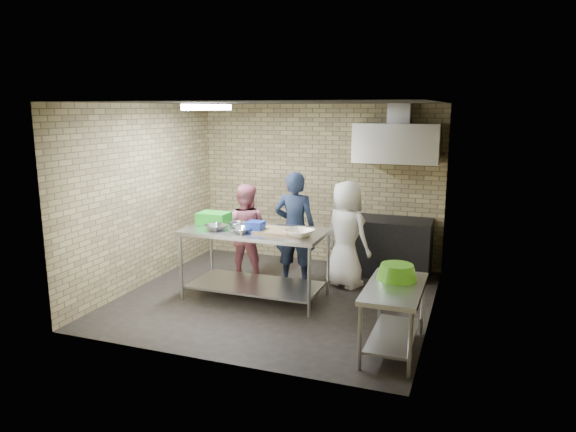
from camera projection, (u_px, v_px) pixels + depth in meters
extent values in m
plane|color=black|center=(277.00, 298.00, 7.44)|extent=(4.20, 4.20, 0.00)
plane|color=black|center=(276.00, 103.00, 6.90)|extent=(4.20, 4.20, 0.00)
cube|color=tan|center=(319.00, 184.00, 9.01)|extent=(4.20, 0.06, 2.70)
cube|color=tan|center=(204.00, 237.00, 5.33)|extent=(4.20, 0.06, 2.70)
cube|color=tan|center=(145.00, 195.00, 7.88)|extent=(0.06, 4.00, 2.70)
cube|color=tan|center=(435.00, 214.00, 6.47)|extent=(0.06, 4.00, 2.70)
cube|color=silver|center=(256.00, 264.00, 7.38)|extent=(1.96, 0.98, 0.98)
cube|color=silver|center=(393.00, 319.00, 5.75)|extent=(0.60, 1.20, 0.75)
cube|color=black|center=(392.00, 247.00, 8.42)|extent=(1.20, 0.70, 0.90)
cube|color=silver|center=(397.00, 143.00, 8.13)|extent=(1.30, 0.60, 0.60)
cube|color=#A5A8AD|center=(400.00, 113.00, 8.18)|extent=(0.35, 0.30, 0.30)
cube|color=#3F2B19|center=(418.00, 154.00, 8.24)|extent=(0.80, 0.20, 0.04)
cube|color=white|center=(208.00, 107.00, 7.25)|extent=(0.10, 1.25, 0.08)
cube|color=green|center=(214.00, 218.00, 7.61)|extent=(0.44, 0.33, 0.17)
cube|color=#1A39C4|center=(255.00, 227.00, 7.16)|extent=(0.22, 0.22, 0.14)
cube|color=tan|center=(278.00, 231.00, 7.14)|extent=(0.60, 0.46, 0.03)
imported|color=#A8AAAF|center=(216.00, 227.00, 7.26)|extent=(0.39, 0.39, 0.08)
imported|color=#BBBDC3|center=(237.00, 225.00, 7.42)|extent=(0.30, 0.30, 0.07)
imported|color=silver|center=(242.00, 230.00, 7.10)|extent=(0.36, 0.36, 0.07)
imported|color=beige|center=(300.00, 233.00, 6.90)|extent=(0.48, 0.48, 0.09)
cylinder|color=#B22619|center=(402.00, 147.00, 8.30)|extent=(0.07, 0.07, 0.18)
cylinder|color=green|center=(428.00, 148.00, 8.17)|extent=(0.06, 0.06, 0.15)
imported|color=#141C33|center=(295.00, 228.00, 7.91)|extent=(0.67, 0.48, 1.72)
imported|color=#C46778|center=(245.00, 231.00, 8.21)|extent=(0.79, 0.65, 1.49)
imported|color=white|center=(346.00, 234.00, 7.81)|extent=(0.92, 0.80, 1.59)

